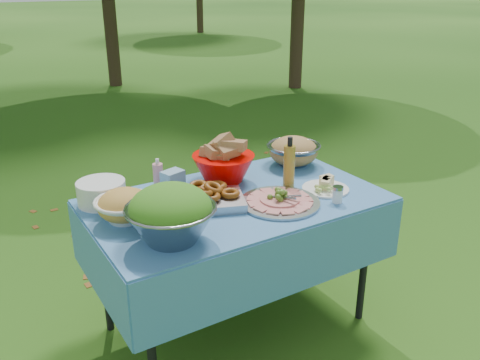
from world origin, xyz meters
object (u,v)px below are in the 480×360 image
salad_bowl (171,214)px  pasta_bowl_steel (294,151)px  bread_bowl (223,161)px  picnic_table (237,264)px  plate_stack (102,192)px  charcuterie_platter (280,195)px  oil_bottle (289,162)px

salad_bowl → pasta_bowl_steel: size_ratio=1.22×
salad_bowl → bread_bowl: 0.71m
picnic_table → plate_stack: plate_stack is taller
salad_bowl → bread_bowl: size_ratio=1.13×
charcuterie_platter → oil_bottle: bearing=42.9°
charcuterie_platter → oil_bottle: size_ratio=1.45×
pasta_bowl_steel → charcuterie_platter: bearing=-133.4°
picnic_table → bread_bowl: 0.56m
pasta_bowl_steel → charcuterie_platter: 0.59m
oil_bottle → picnic_table: bearing=179.2°
picnic_table → salad_bowl: size_ratio=3.81×
bread_bowl → pasta_bowl_steel: bearing=1.5°
pasta_bowl_steel → bread_bowl: bearing=-178.5°
salad_bowl → plate_stack: salad_bowl is taller
salad_bowl → charcuterie_platter: size_ratio=0.96×
plate_stack → oil_bottle: (0.92, -0.31, 0.08)m
bread_bowl → charcuterie_platter: size_ratio=0.85×
picnic_table → pasta_bowl_steel: 0.77m
plate_stack → pasta_bowl_steel: (1.15, -0.04, 0.03)m
charcuterie_platter → picnic_table: bearing=133.2°
plate_stack → bread_bowl: (0.66, -0.05, 0.05)m
picnic_table → oil_bottle: (0.32, -0.00, 0.52)m
picnic_table → plate_stack: size_ratio=6.15×
bread_bowl → picnic_table: bearing=-105.5°
oil_bottle → charcuterie_platter: bearing=-137.1°
oil_bottle → salad_bowl: bearing=-164.0°
salad_bowl → bread_bowl: (0.53, 0.48, -0.01)m
plate_stack → oil_bottle: size_ratio=0.87×
plate_stack → bread_bowl: size_ratio=0.70×
salad_bowl → plate_stack: size_ratio=1.61×
plate_stack → oil_bottle: oil_bottle is taller
plate_stack → pasta_bowl_steel: pasta_bowl_steel is taller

